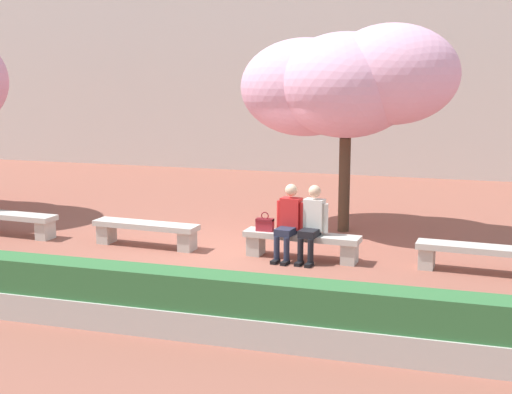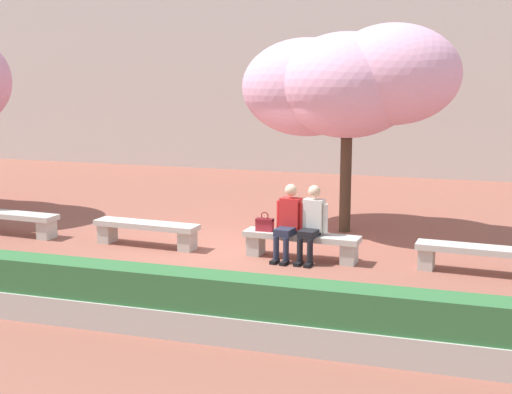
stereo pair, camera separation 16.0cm
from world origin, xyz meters
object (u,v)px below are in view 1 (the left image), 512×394
at_px(stone_bench_west_end, 9,220).
at_px(handbag, 265,224).
at_px(person_seated_left, 289,219).
at_px(stone_bench_near_west, 146,230).
at_px(person_seated_right, 312,221).
at_px(stone_bench_near_east, 481,254).
at_px(stone_bench_center, 302,241).
at_px(cherry_tree_main, 344,83).

relative_size(stone_bench_west_end, handbag, 6.01).
bearing_deg(person_seated_left, stone_bench_near_west, 178.89).
bearing_deg(person_seated_right, stone_bench_near_west, 179.03).
distance_m(stone_bench_near_west, person_seated_left, 2.74).
bearing_deg(stone_bench_near_east, stone_bench_near_west, 180.00).
bearing_deg(person_seated_right, stone_bench_center, 164.71).
bearing_deg(stone_bench_near_east, person_seated_right, -178.89).
relative_size(person_seated_left, person_seated_right, 1.00).
relative_size(stone_bench_near_west, stone_bench_center, 1.00).
bearing_deg(stone_bench_near_west, stone_bench_near_east, 0.00).
bearing_deg(stone_bench_west_end, stone_bench_center, 0.00).
height_order(stone_bench_near_east, person_seated_right, person_seated_right).
bearing_deg(handbag, person_seated_left, -5.53).
distance_m(stone_bench_near_west, person_seated_right, 3.15).
height_order(stone_bench_west_end, stone_bench_near_east, same).
xyz_separation_m(person_seated_left, cherry_tree_main, (0.47, 2.41, 2.24)).
height_order(stone_bench_west_end, person_seated_left, person_seated_left).
height_order(stone_bench_near_east, person_seated_left, person_seated_left).
bearing_deg(stone_bench_west_end, person_seated_right, -0.50).
height_order(stone_bench_west_end, stone_bench_center, same).
bearing_deg(stone_bench_west_end, cherry_tree_main, 21.10).
bearing_deg(person_seated_left, cherry_tree_main, 78.99).
bearing_deg(cherry_tree_main, person_seated_right, -91.47).
bearing_deg(stone_bench_center, stone_bench_west_end, 180.00).
bearing_deg(stone_bench_near_east, stone_bench_center, 180.00).
xyz_separation_m(stone_bench_near_west, stone_bench_near_east, (5.86, 0.00, 0.00)).
bearing_deg(person_seated_left, stone_bench_west_end, 179.46).
distance_m(stone_bench_near_east, cherry_tree_main, 4.43).
height_order(stone_bench_center, handbag, handbag).
distance_m(stone_bench_center, stone_bench_near_east, 2.93).
relative_size(person_seated_right, handbag, 3.81).
bearing_deg(stone_bench_center, person_seated_left, -166.15).
height_order(handbag, cherry_tree_main, cherry_tree_main).
distance_m(stone_bench_near_east, person_seated_right, 2.76).
bearing_deg(person_seated_right, person_seated_left, 179.99).
relative_size(stone_bench_near_west, person_seated_right, 1.58).
distance_m(stone_bench_west_end, person_seated_right, 6.07).
xyz_separation_m(stone_bench_near_west, stone_bench_center, (2.93, 0.00, 0.00)).
bearing_deg(stone_bench_west_end, person_seated_left, -0.54).
xyz_separation_m(stone_bench_west_end, cherry_tree_main, (6.11, 2.36, 2.63)).
distance_m(stone_bench_west_end, stone_bench_near_west, 2.93).
distance_m(handbag, cherry_tree_main, 3.46).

